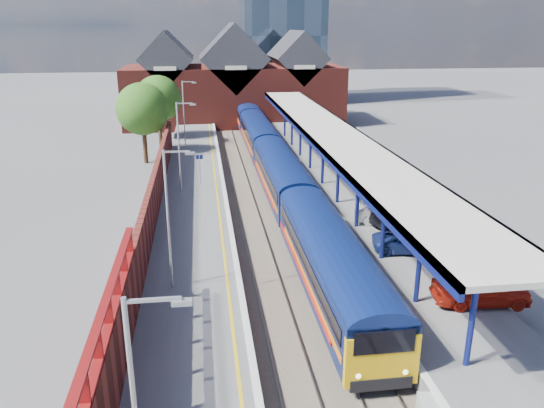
{
  "coord_description": "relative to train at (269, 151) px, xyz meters",
  "views": [
    {
      "loc": [
        -4.72,
        -18.21,
        13.42
      ],
      "look_at": [
        -0.47,
        13.48,
        2.6
      ],
      "focal_mm": 35.0,
      "sensor_mm": 36.0,
      "label": 1
    }
  ],
  "objects": [
    {
      "name": "parked_car_blue",
      "position": [
        5.33,
        -21.77,
        -0.55
      ],
      "size": [
        4.4,
        2.61,
        1.15
      ],
      "primitive_type": "imported",
      "rotation": [
        0.0,
        0.0,
        1.39
      ],
      "color": "navy",
      "rests_on": "right_platform"
    },
    {
      "name": "coping_right",
      "position": [
        1.66,
        -10.44,
        -1.1
      ],
      "size": [
        0.3,
        76.0,
        0.05
      ],
      "primitive_type": "cube",
      "color": "silver",
      "rests_on": "right_platform"
    },
    {
      "name": "parked_car_red",
      "position": [
        6.4,
        -28.02,
        -0.36
      ],
      "size": [
        4.64,
        2.24,
        1.52
      ],
      "primitive_type": "imported",
      "rotation": [
        0.0,
        0.0,
        1.47
      ],
      "color": "#A01A0D",
      "rests_on": "right_platform"
    },
    {
      "name": "coping_left",
      "position": [
        -4.64,
        -10.44,
        -1.1
      ],
      "size": [
        0.3,
        76.0,
        0.05
      ],
      "primitive_type": "cube",
      "color": "silver",
      "rests_on": "left_platform"
    },
    {
      "name": "brick_wall",
      "position": [
        -9.59,
        -16.91,
        0.33
      ],
      "size": [
        0.35,
        50.0,
        3.86
      ],
      "color": "maroon",
      "rests_on": "left_platform"
    },
    {
      "name": "lamp_post_d",
      "position": [
        -7.86,
        7.56,
        2.87
      ],
      "size": [
        1.48,
        0.18,
        7.0
      ],
      "color": "#A5A8AA",
      "rests_on": "left_platform"
    },
    {
      "name": "tree_far",
      "position": [
        -10.84,
        13.46,
        3.23
      ],
      "size": [
        5.2,
        5.2,
        8.1
      ],
      "color": "#382314",
      "rests_on": "ground"
    },
    {
      "name": "lamp_post_c",
      "position": [
        -7.86,
        -8.44,
        2.87
      ],
      "size": [
        1.48,
        0.18,
        7.0
      ],
      "color": "#A5A8AA",
      "rests_on": "left_platform"
    },
    {
      "name": "tree_near",
      "position": [
        -11.84,
        5.46,
        3.23
      ],
      "size": [
        5.2,
        5.2,
        8.1
      ],
      "color": "#382314",
      "rests_on": "ground"
    },
    {
      "name": "left_platform",
      "position": [
        -6.99,
        -10.44,
        -1.62
      ],
      "size": [
        5.0,
        76.0,
        1.0
      ],
      "primitive_type": "cube",
      "color": "#565659",
      "rests_on": "ground"
    },
    {
      "name": "lamp_post_b",
      "position": [
        -7.86,
        -24.44,
        2.87
      ],
      "size": [
        1.48,
        0.18,
        7.0
      ],
      "color": "#A5A8AA",
      "rests_on": "left_platform"
    },
    {
      "name": "parked_car_silver",
      "position": [
        5.76,
        -17.13,
        -0.4
      ],
      "size": [
        4.63,
        2.51,
        1.45
      ],
      "primitive_type": "imported",
      "rotation": [
        0.0,
        0.0,
        1.34
      ],
      "color": "#B7B6BC",
      "rests_on": "right_platform"
    },
    {
      "name": "ballast_bed",
      "position": [
        -1.49,
        -10.44,
        -2.09
      ],
      "size": [
        6.0,
        76.0,
        0.06
      ],
      "primitive_type": "cube",
      "color": "#473D33",
      "rests_on": "ground"
    },
    {
      "name": "right_platform",
      "position": [
        4.51,
        -10.44,
        -1.62
      ],
      "size": [
        6.0,
        76.0,
        1.0
      ],
      "primitive_type": "cube",
      "color": "#565659",
      "rests_on": "ground"
    },
    {
      "name": "canopy",
      "position": [
        3.99,
        -8.49,
        3.13
      ],
      "size": [
        4.5,
        52.0,
        4.48
      ],
      "color": "navy",
      "rests_on": "right_platform"
    },
    {
      "name": "station_building",
      "position": [
        -1.49,
        27.56,
        3.33
      ],
      "size": [
        30.0,
        12.12,
        13.78
      ],
      "color": "maroon",
      "rests_on": "ground"
    },
    {
      "name": "train",
      "position": [
        0.0,
        0.0,
        0.0
      ],
      "size": [
        2.87,
        65.9,
        3.45
      ],
      "color": "#0B1A4F",
      "rests_on": "ground"
    },
    {
      "name": "platform_sign",
      "position": [
        -6.49,
        -6.44,
        0.57
      ],
      "size": [
        0.55,
        0.08,
        2.5
      ],
      "color": "#A5A8AA",
      "rests_on": "left_platform"
    },
    {
      "name": "ground",
      "position": [
        -1.49,
        -0.44,
        -2.12
      ],
      "size": [
        240.0,
        240.0,
        0.0
      ],
      "primitive_type": "plane",
      "color": "#5B5B5E",
      "rests_on": "ground"
    },
    {
      "name": "yellow_line",
      "position": [
        -5.24,
        -10.44,
        -1.12
      ],
      "size": [
        0.14,
        76.0,
        0.01
      ],
      "primitive_type": "cube",
      "color": "yellow",
      "rests_on": "left_platform"
    },
    {
      "name": "parked_car_dark",
      "position": [
        6.56,
        -17.55,
        -0.47
      ],
      "size": [
        4.86,
        3.07,
        1.31
      ],
      "primitive_type": "imported",
      "rotation": [
        0.0,
        0.0,
        1.86
      ],
      "color": "black",
      "rests_on": "right_platform"
    },
    {
      "name": "rails",
      "position": [
        -1.49,
        -10.44,
        -2.0
      ],
      "size": [
        4.51,
        76.0,
        0.14
      ],
      "color": "slate",
      "rests_on": "ground"
    }
  ]
}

